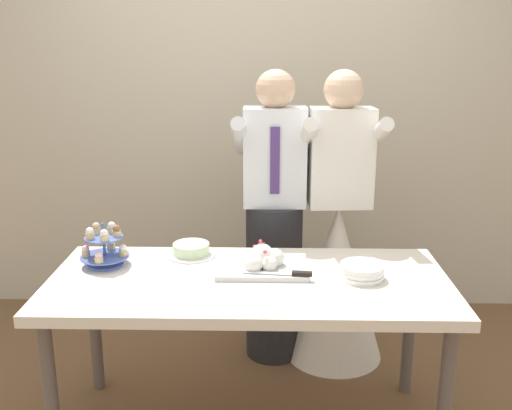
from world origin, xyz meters
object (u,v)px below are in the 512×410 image
object	(u,v)px
round_cake	(191,250)
dessert_table	(249,293)
person_bride	(337,262)
cupcake_stand	(105,248)
main_cake_tray	(262,262)
person_groom	(274,234)
plate_stack	(362,271)

from	to	relation	value
round_cake	dessert_table	bearing A→B (deg)	-43.57
round_cake	person_bride	xyz separation A→B (m)	(0.77, 0.42, -0.22)
cupcake_stand	main_cake_tray	size ratio (longest dim) A/B	0.53
cupcake_stand	round_cake	bearing A→B (deg)	19.20
main_cake_tray	round_cake	world-z (taller)	main_cake_tray
cupcake_stand	person_bride	world-z (taller)	person_bride
main_cake_tray	person_bride	size ratio (longest dim) A/B	0.26
round_cake	person_groom	xyz separation A→B (m)	(0.41, 0.43, -0.06)
dessert_table	main_cake_tray	bearing A→B (deg)	59.76
cupcake_stand	main_cake_tray	bearing A→B (deg)	-3.08
main_cake_tray	plate_stack	distance (m)	0.46
main_cake_tray	dessert_table	bearing A→B (deg)	-120.24
main_cake_tray	round_cake	size ratio (longest dim) A/B	1.81
dessert_table	plate_stack	distance (m)	0.52
person_bride	plate_stack	bearing A→B (deg)	-87.65
main_cake_tray	round_cake	xyz separation A→B (m)	(-0.35, 0.18, -0.01)
cupcake_stand	person_bride	xyz separation A→B (m)	(1.16, 0.55, -0.28)
dessert_table	main_cake_tray	distance (m)	0.17
round_cake	person_bride	size ratio (longest dim) A/B	0.14
dessert_table	cupcake_stand	bearing A→B (deg)	168.14
dessert_table	main_cake_tray	world-z (taller)	main_cake_tray
plate_stack	person_groom	size ratio (longest dim) A/B	0.12
main_cake_tray	person_groom	world-z (taller)	person_groom
dessert_table	cupcake_stand	distance (m)	0.72
main_cake_tray	plate_stack	bearing A→B (deg)	-11.68
plate_stack	main_cake_tray	bearing A→B (deg)	168.32
cupcake_stand	person_groom	distance (m)	0.99
cupcake_stand	plate_stack	bearing A→B (deg)	-6.34
person_groom	person_bride	bearing A→B (deg)	-1.80
dessert_table	round_cake	xyz separation A→B (m)	(-0.29, 0.28, 0.10)
person_groom	person_bride	size ratio (longest dim) A/B	1.00
dessert_table	person_groom	distance (m)	0.72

